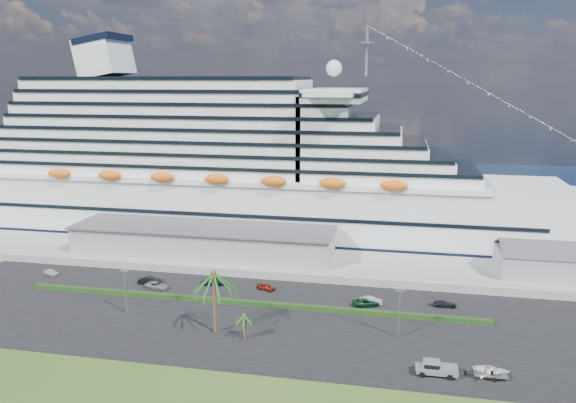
% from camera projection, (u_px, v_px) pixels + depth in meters
% --- Properties ---
extents(ground, '(420.00, 420.00, 0.00)m').
position_uv_depth(ground, '(268.00, 349.00, 87.99)').
color(ground, '#2C4F1A').
rests_on(ground, ground).
extents(asphalt_lot, '(140.00, 38.00, 0.12)m').
position_uv_depth(asphalt_lot, '(282.00, 320.00, 98.51)').
color(asphalt_lot, black).
rests_on(asphalt_lot, ground).
extents(wharf, '(240.00, 20.00, 1.80)m').
position_uv_depth(wharf, '(309.00, 263.00, 126.09)').
color(wharf, gray).
rests_on(wharf, ground).
extents(water, '(420.00, 160.00, 0.02)m').
position_uv_depth(water, '(347.00, 190.00, 212.44)').
color(water, black).
rests_on(water, ground).
extents(cruise_ship, '(191.00, 38.00, 54.00)m').
position_uv_depth(cruise_ship, '(244.00, 173.00, 149.80)').
color(cruise_ship, silver).
rests_on(cruise_ship, ground).
extents(terminal_building, '(61.00, 15.00, 6.30)m').
position_uv_depth(terminal_building, '(203.00, 239.00, 130.01)').
color(terminal_building, gray).
rests_on(terminal_building, wharf).
extents(port_shed, '(24.00, 12.31, 7.37)m').
position_uv_depth(port_shed, '(559.00, 263.00, 115.33)').
color(port_shed, gray).
rests_on(port_shed, wharf).
extents(hedge, '(88.00, 1.10, 0.90)m').
position_uv_depth(hedge, '(246.00, 303.00, 104.72)').
color(hedge, black).
rests_on(hedge, asphalt_lot).
extents(lamp_post_left, '(1.60, 0.35, 8.27)m').
position_uv_depth(lamp_post_left, '(125.00, 286.00, 99.88)').
color(lamp_post_left, gray).
rests_on(lamp_post_left, asphalt_lot).
extents(lamp_post_right, '(1.60, 0.35, 8.27)m').
position_uv_depth(lamp_post_right, '(399.00, 307.00, 90.65)').
color(lamp_post_right, gray).
rests_on(lamp_post_right, asphalt_lot).
extents(palm_tall, '(8.82, 8.82, 11.13)m').
position_uv_depth(palm_tall, '(214.00, 281.00, 91.76)').
color(palm_tall, '#47301E').
rests_on(palm_tall, ground).
extents(palm_short, '(3.53, 3.53, 4.56)m').
position_uv_depth(palm_short, '(244.00, 319.00, 90.46)').
color(palm_short, '#47301E').
rests_on(palm_short, ground).
extents(parked_car_0, '(3.88, 2.41, 1.23)m').
position_uv_depth(parked_car_0, '(51.00, 272.00, 120.68)').
color(parked_car_0, silver).
rests_on(parked_car_0, asphalt_lot).
extents(parked_car_1, '(4.85, 2.22, 1.54)m').
position_uv_depth(parked_car_1, '(150.00, 280.00, 115.44)').
color(parked_car_1, black).
rests_on(parked_car_1, asphalt_lot).
extents(parked_car_2, '(5.20, 3.18, 1.35)m').
position_uv_depth(parked_car_2, '(157.00, 285.00, 112.84)').
color(parked_car_2, gray).
rests_on(parked_car_2, asphalt_lot).
extents(parked_car_3, '(4.87, 2.93, 1.32)m').
position_uv_depth(parked_car_3, '(214.00, 282.00, 114.92)').
color(parked_car_3, '#131A43').
rests_on(parked_car_3, asphalt_lot).
extents(parked_car_4, '(4.20, 2.84, 1.33)m').
position_uv_depth(parked_car_4, '(266.00, 287.00, 112.10)').
color(parked_car_4, maroon).
rests_on(parked_car_4, asphalt_lot).
extents(parked_car_5, '(4.35, 1.64, 1.42)m').
position_uv_depth(parked_car_5, '(371.00, 301.00, 105.02)').
color(parked_car_5, '#B2B5BA').
rests_on(parked_car_5, asphalt_lot).
extents(parked_car_6, '(5.46, 3.81, 1.38)m').
position_uv_depth(parked_car_6, '(366.00, 302.00, 104.31)').
color(parked_car_6, '#0E381C').
rests_on(parked_car_6, asphalt_lot).
extents(parked_car_7, '(4.23, 1.78, 1.22)m').
position_uv_depth(parked_car_7, '(444.00, 304.00, 103.90)').
color(parked_car_7, black).
rests_on(parked_car_7, asphalt_lot).
extents(pickup_truck, '(5.92, 2.37, 2.09)m').
position_uv_depth(pickup_truck, '(436.00, 368.00, 79.87)').
color(pickup_truck, black).
rests_on(pickup_truck, asphalt_lot).
extents(boat_trailer, '(5.88, 3.84, 1.68)m').
position_uv_depth(boat_trailer, '(491.00, 371.00, 79.00)').
color(boat_trailer, gray).
rests_on(boat_trailer, asphalt_lot).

